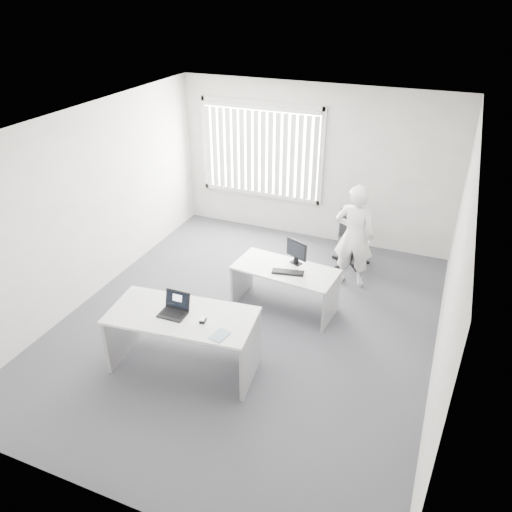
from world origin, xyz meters
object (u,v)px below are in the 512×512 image
at_px(monitor, 296,252).
at_px(laptop, 172,306).
at_px(desk_far, 285,280).
at_px(person, 354,236).
at_px(office_chair, 351,248).
at_px(desk_near, 183,329).

bearing_deg(monitor, laptop, -89.77).
xyz_separation_m(desk_far, person, (0.74, 1.05, 0.35)).
bearing_deg(laptop, desk_far, 64.50).
xyz_separation_m(office_chair, monitor, (-0.50, -1.47, 0.56)).
relative_size(desk_near, desk_far, 1.20).
xyz_separation_m(person, laptop, (-1.54, -2.79, 0.09)).
bearing_deg(person, office_chair, -78.15).
distance_m(desk_near, laptop, 0.36).
height_order(person, laptop, person).
height_order(desk_near, desk_far, desk_near).
bearing_deg(desk_far, person, 60.10).
distance_m(desk_far, office_chair, 1.79).
distance_m(desk_near, office_chair, 3.62).
height_order(office_chair, monitor, monitor).
xyz_separation_m(laptop, monitor, (0.89, 1.94, -0.07)).
bearing_deg(laptop, person, 60.24).
relative_size(desk_near, laptop, 5.72).
distance_m(person, laptop, 3.19).
relative_size(desk_far, office_chair, 1.59).
bearing_deg(office_chair, laptop, -133.62).
xyz_separation_m(desk_near, monitor, (0.80, 1.89, 0.28)).
bearing_deg(monitor, desk_far, -89.79).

